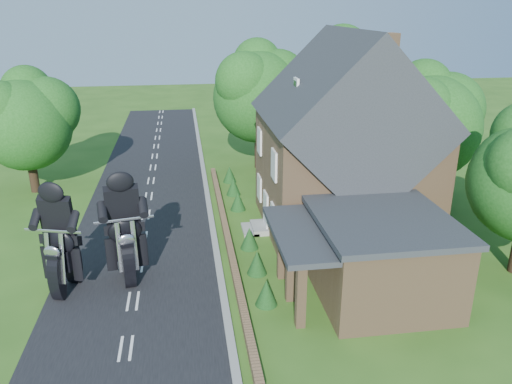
{
  "coord_description": "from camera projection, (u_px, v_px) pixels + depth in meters",
  "views": [
    {
      "loc": [
        2.38,
        -17.88,
        11.19
      ],
      "look_at": [
        5.68,
        4.37,
        2.8
      ],
      "focal_mm": 35.0,
      "sensor_mm": 36.0,
      "label": 1
    }
  ],
  "objects": [
    {
      "name": "motorcycle_lead",
      "position": [
        128.0,
        264.0,
        21.49
      ],
      "size": [
        0.69,
        1.66,
        1.5
      ],
      "primitive_type": null,
      "rotation": [
        0.0,
        0.0,
        3.32
      ],
      "color": "black",
      "rests_on": "ground"
    },
    {
      "name": "annex",
      "position": [
        377.0,
        255.0,
        20.15
      ],
      "size": [
        7.05,
        5.94,
        3.44
      ],
      "color": "olive",
      "rests_on": "ground"
    },
    {
      "name": "tree_behind_house",
      "position": [
        351.0,
        82.0,
        34.88
      ],
      "size": [
        7.81,
        7.2,
        10.08
      ],
      "color": "black",
      "rests_on": "ground"
    },
    {
      "name": "tree_far_road",
      "position": [
        31.0,
        117.0,
        30.59
      ],
      "size": [
        6.08,
        5.6,
        7.84
      ],
      "color": "black",
      "rests_on": "ground"
    },
    {
      "name": "shrub_e",
      "position": [
        233.0,
        187.0,
        31.35
      ],
      "size": [
        0.9,
        0.9,
        1.1
      ],
      "primitive_type": "cone",
      "color": "#113712",
      "rests_on": "ground"
    },
    {
      "name": "motorcycle_follow",
      "position": [
        66.0,
        276.0,
        20.62
      ],
      "size": [
        0.81,
        1.63,
        1.47
      ],
      "primitive_type": null,
      "rotation": [
        0.0,
        0.0,
        2.87
      ],
      "color": "black",
      "rests_on": "ground"
    },
    {
      "name": "shrub_a",
      "position": [
        266.0,
        292.0,
        19.76
      ],
      "size": [
        0.9,
        0.9,
        1.1
      ],
      "primitive_type": "cone",
      "color": "#113712",
      "rests_on": "ground"
    },
    {
      "name": "ground",
      "position": [
        133.0,
        301.0,
        20.15
      ],
      "size": [
        120.0,
        120.0,
        0.0
      ],
      "primitive_type": "plane",
      "color": "#2D5618",
      "rests_on": "ground"
    },
    {
      "name": "road",
      "position": [
        133.0,
        301.0,
        20.15
      ],
      "size": [
        7.0,
        80.0,
        0.02
      ],
      "primitive_type": "cube",
      "color": "black",
      "rests_on": "ground"
    },
    {
      "name": "garden_wall",
      "position": [
        227.0,
        237.0,
        25.31
      ],
      "size": [
        0.3,
        22.0,
        0.4
      ],
      "primitive_type": "cube",
      "color": "olive",
      "rests_on": "ground"
    },
    {
      "name": "shrub_f",
      "position": [
        230.0,
        174.0,
        33.66
      ],
      "size": [
        0.9,
        0.9,
        1.1
      ],
      "primitive_type": "cone",
      "color": "#113712",
      "rests_on": "ground"
    },
    {
      "name": "shrub_d",
      "position": [
        238.0,
        201.0,
        29.03
      ],
      "size": [
        0.9,
        0.9,
        1.1
      ],
      "primitive_type": "cone",
      "color": "#113712",
      "rests_on": "ground"
    },
    {
      "name": "house",
      "position": [
        344.0,
        148.0,
        25.64
      ],
      "size": [
        9.54,
        8.64,
        10.24
      ],
      "color": "olive",
      "rests_on": "ground"
    },
    {
      "name": "kerb",
      "position": [
        223.0,
        293.0,
        20.63
      ],
      "size": [
        0.3,
        80.0,
        0.12
      ],
      "primitive_type": "cube",
      "color": "gray",
      "rests_on": "ground"
    },
    {
      "name": "tree_house_right",
      "position": [
        434.0,
        118.0,
        28.62
      ],
      "size": [
        6.51,
        6.0,
        8.4
      ],
      "color": "black",
      "rests_on": "ground"
    },
    {
      "name": "shrub_c",
      "position": [
        249.0,
        238.0,
        24.4
      ],
      "size": [
        0.9,
        0.9,
        1.1
      ],
      "primitive_type": "cone",
      "color": "#113712",
      "rests_on": "ground"
    },
    {
      "name": "tree_behind_left",
      "position": [
        264.0,
        89.0,
        35.14
      ],
      "size": [
        6.94,
        6.4,
        9.16
      ],
      "color": "black",
      "rests_on": "ground"
    },
    {
      "name": "shrub_b",
      "position": [
        257.0,
        262.0,
        22.08
      ],
      "size": [
        0.9,
        0.9,
        1.1
      ],
      "primitive_type": "cone",
      "color": "#113712",
      "rests_on": "ground"
    }
  ]
}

